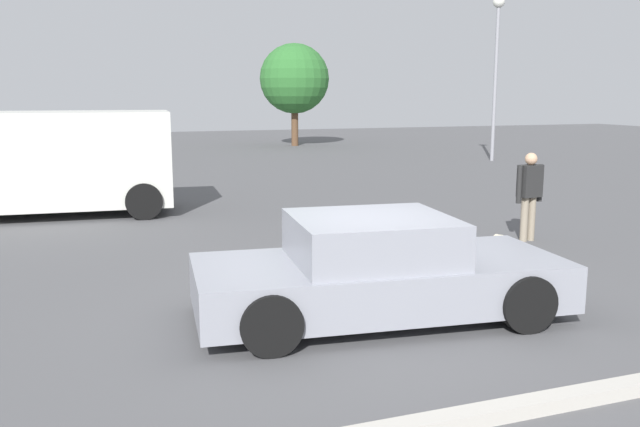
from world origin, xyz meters
TOP-DOWN VIEW (x-y plane):
  - ground_plane at (0.00, 0.00)m, footprint 80.00×80.00m
  - sedan_foreground at (0.22, -0.13)m, footprint 4.40×2.25m
  - dog at (3.18, 1.72)m, footprint 0.42×0.59m
  - van_white at (-3.68, 8.40)m, footprint 5.56×2.66m
  - pedestrian at (4.50, 2.75)m, footprint 0.57×0.28m
  - parking_curb at (0.00, -2.72)m, footprint 8.55×0.20m
  - light_post_near at (12.33, 15.33)m, footprint 0.44×0.44m
  - tree_back_left at (7.47, 25.25)m, footprint 3.43×3.43m

SIDE VIEW (x-z plane):
  - ground_plane at x=0.00m, z-range 0.00..0.00m
  - parking_curb at x=0.00m, z-range 0.00..0.12m
  - dog at x=3.18m, z-range 0.05..0.50m
  - sedan_foreground at x=0.22m, z-range -0.04..1.16m
  - pedestrian at x=4.50m, z-range 0.14..1.71m
  - van_white at x=-3.68m, z-range 0.09..2.30m
  - tree_back_left at x=7.47m, z-range 0.79..5.82m
  - light_post_near at x=12.33m, z-range 1.13..7.32m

